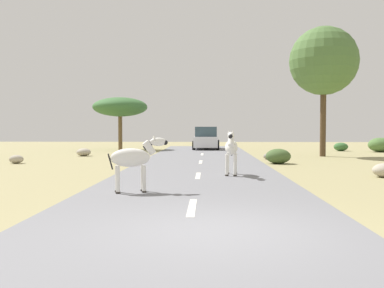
{
  "coord_description": "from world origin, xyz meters",
  "views": [
    {
      "loc": [
        -0.16,
        -7.01,
        1.73
      ],
      "look_at": [
        -0.87,
        13.31,
        0.95
      ],
      "focal_mm": 40.45,
      "sensor_mm": 36.0,
      "label": 1
    }
  ],
  "objects_px": {
    "zebra_0": "(231,148)",
    "tree_4": "(324,61)",
    "bush_3": "(278,156)",
    "bush_1": "(341,147)",
    "bush_2": "(380,145)",
    "rock_0": "(84,152)",
    "rock_2": "(16,159)",
    "car_0": "(206,139)",
    "rock_1": "(268,156)",
    "zebra_2": "(134,158)",
    "tree_1": "(120,107)"
  },
  "relations": [
    {
      "from": "zebra_0",
      "to": "tree_4",
      "type": "distance_m",
      "value": 13.38
    },
    {
      "from": "bush_3",
      "to": "zebra_0",
      "type": "bearing_deg",
      "value": -114.73
    },
    {
      "from": "tree_4",
      "to": "bush_1",
      "type": "relative_size",
      "value": 7.51
    },
    {
      "from": "zebra_0",
      "to": "bush_2",
      "type": "bearing_deg",
      "value": -121.24
    },
    {
      "from": "bush_2",
      "to": "rock_0",
      "type": "height_order",
      "value": "bush_2"
    },
    {
      "from": "zebra_0",
      "to": "rock_2",
      "type": "distance_m",
      "value": 11.33
    },
    {
      "from": "tree_4",
      "to": "car_0",
      "type": "bearing_deg",
      "value": 132.89
    },
    {
      "from": "bush_2",
      "to": "bush_1",
      "type": "bearing_deg",
      "value": 150.61
    },
    {
      "from": "bush_3",
      "to": "rock_0",
      "type": "xyz_separation_m",
      "value": [
        -10.9,
        5.21,
        -0.12
      ]
    },
    {
      "from": "rock_1",
      "to": "zebra_2",
      "type": "bearing_deg",
      "value": -112.74
    },
    {
      "from": "rock_1",
      "to": "tree_1",
      "type": "bearing_deg",
      "value": 135.94
    },
    {
      "from": "tree_1",
      "to": "rock_0",
      "type": "distance_m",
      "value": 8.06
    },
    {
      "from": "tree_1",
      "to": "rock_0",
      "type": "relative_size",
      "value": 4.81
    },
    {
      "from": "car_0",
      "to": "tree_4",
      "type": "bearing_deg",
      "value": -45.63
    },
    {
      "from": "zebra_0",
      "to": "tree_4",
      "type": "relative_size",
      "value": 0.22
    },
    {
      "from": "tree_1",
      "to": "rock_1",
      "type": "relative_size",
      "value": 7.02
    },
    {
      "from": "tree_4",
      "to": "rock_0",
      "type": "xyz_separation_m",
      "value": [
        -14.44,
        -0.21,
        -5.44
      ]
    },
    {
      "from": "zebra_2",
      "to": "rock_1",
      "type": "relative_size",
      "value": 2.54
    },
    {
      "from": "bush_3",
      "to": "rock_2",
      "type": "height_order",
      "value": "bush_3"
    },
    {
      "from": "tree_4",
      "to": "rock_2",
      "type": "distance_m",
      "value": 17.97
    },
    {
      "from": "rock_0",
      "to": "zebra_0",
      "type": "bearing_deg",
      "value": -52.15
    },
    {
      "from": "zebra_0",
      "to": "zebra_2",
      "type": "height_order",
      "value": "zebra_0"
    },
    {
      "from": "zebra_0",
      "to": "bush_1",
      "type": "relative_size",
      "value": 1.65
    },
    {
      "from": "zebra_2",
      "to": "tree_4",
      "type": "height_order",
      "value": "tree_4"
    },
    {
      "from": "car_0",
      "to": "rock_1",
      "type": "relative_size",
      "value": 7.29
    },
    {
      "from": "bush_1",
      "to": "car_0",
      "type": "bearing_deg",
      "value": 171.55
    },
    {
      "from": "tree_1",
      "to": "bush_3",
      "type": "relative_size",
      "value": 3.54
    },
    {
      "from": "car_0",
      "to": "bush_1",
      "type": "xyz_separation_m",
      "value": [
        9.94,
        -1.48,
        -0.54
      ]
    },
    {
      "from": "zebra_2",
      "to": "tree_4",
      "type": "xyz_separation_m",
      "value": [
        8.84,
        15.06,
        4.74
      ]
    },
    {
      "from": "zebra_2",
      "to": "bush_2",
      "type": "distance_m",
      "value": 24.33
    },
    {
      "from": "zebra_2",
      "to": "car_0",
      "type": "relative_size",
      "value": 0.35
    },
    {
      "from": "car_0",
      "to": "bush_2",
      "type": "relative_size",
      "value": 2.59
    },
    {
      "from": "zebra_0",
      "to": "zebra_2",
      "type": "bearing_deg",
      "value": 60.86
    },
    {
      "from": "bush_2",
      "to": "rock_0",
      "type": "distance_m",
      "value": 20.35
    },
    {
      "from": "car_0",
      "to": "rock_1",
      "type": "xyz_separation_m",
      "value": [
        3.4,
        -10.11,
        -0.69
      ]
    },
    {
      "from": "bush_2",
      "to": "bush_3",
      "type": "bearing_deg",
      "value": -130.99
    },
    {
      "from": "rock_0",
      "to": "rock_1",
      "type": "distance_m",
      "value": 11.09
    },
    {
      "from": "bush_1",
      "to": "bush_2",
      "type": "xyz_separation_m",
      "value": [
        2.36,
        -1.33,
        0.2
      ]
    },
    {
      "from": "bush_2",
      "to": "bush_3",
      "type": "height_order",
      "value": "bush_2"
    },
    {
      "from": "rock_1",
      "to": "bush_3",
      "type": "bearing_deg",
      "value": -88.78
    },
    {
      "from": "zebra_0",
      "to": "car_0",
      "type": "relative_size",
      "value": 0.39
    },
    {
      "from": "car_0",
      "to": "tree_4",
      "type": "relative_size",
      "value": 0.57
    },
    {
      "from": "tree_1",
      "to": "tree_4",
      "type": "height_order",
      "value": "tree_4"
    },
    {
      "from": "zebra_0",
      "to": "zebra_2",
      "type": "relative_size",
      "value": 1.11
    },
    {
      "from": "zebra_2",
      "to": "rock_1",
      "type": "distance_m",
      "value": 13.56
    },
    {
      "from": "zebra_2",
      "to": "rock_2",
      "type": "distance_m",
      "value": 11.85
    },
    {
      "from": "zebra_0",
      "to": "rock_1",
      "type": "xyz_separation_m",
      "value": [
        2.49,
        8.39,
        -0.84
      ]
    },
    {
      "from": "bush_2",
      "to": "tree_1",
      "type": "bearing_deg",
      "value": 172.61
    },
    {
      "from": "zebra_2",
      "to": "tree_1",
      "type": "distance_m",
      "value": 22.91
    },
    {
      "from": "bush_1",
      "to": "rock_0",
      "type": "distance_m",
      "value": 18.48
    }
  ]
}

